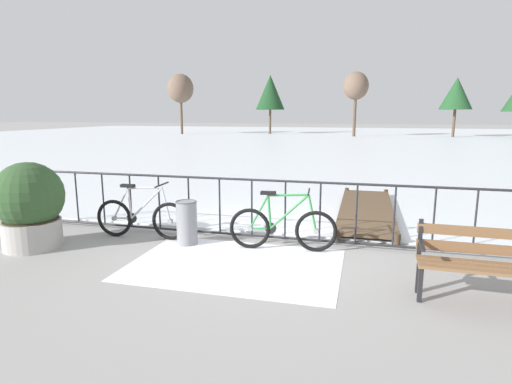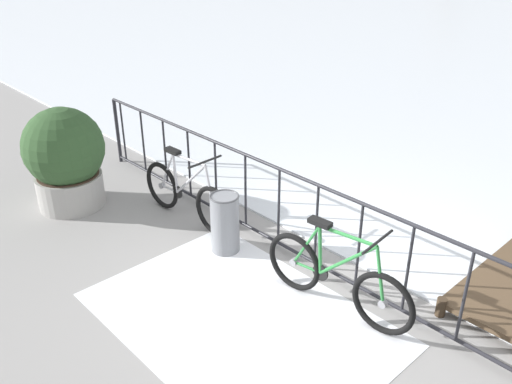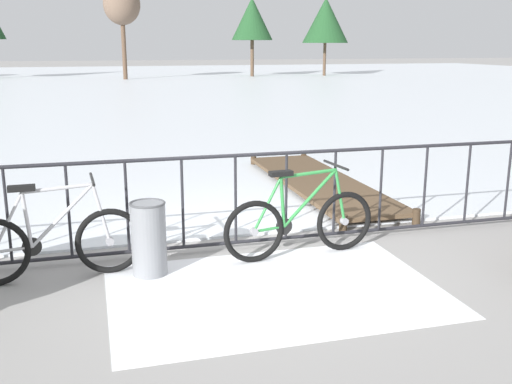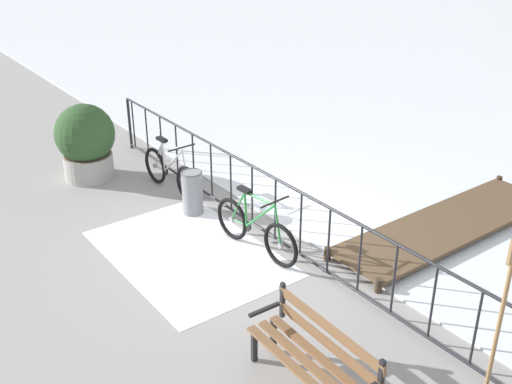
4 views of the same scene
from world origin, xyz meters
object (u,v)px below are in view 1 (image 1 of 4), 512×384
Objects in this scene: park_bench at (492,259)px; planter_with_shrub at (30,205)px; bicycle_second at (142,218)px; trash_bin at (187,222)px; bicycle_near_railing at (282,228)px.

planter_with_shrub is (-6.60, 0.31, 0.20)m from park_bench.
planter_with_shrub is (-1.45, -0.91, 0.34)m from bicycle_second.
park_bench is (5.14, -1.21, 0.14)m from bicycle_second.
park_bench is 1.16× the size of planter_with_shrub.
bicycle_second is at bearing 173.29° from trash_bin.
park_bench is (2.66, -1.20, 0.14)m from bicycle_near_railing.
bicycle_second is 2.34× the size of trash_bin.
trash_bin is (2.34, 0.80, -0.34)m from planter_with_shrub.
planter_with_shrub is at bearing -161.15° from trash_bin.
bicycle_second is 1.06× the size of park_bench.
bicycle_near_railing reaches higher than park_bench.
park_bench is at bearing -24.31° from bicycle_near_railing.
planter_with_shrub is (-3.94, -0.89, 0.34)m from bicycle_near_railing.
bicycle_second is 0.90m from trash_bin.
planter_with_shrub reaches higher than bicycle_near_railing.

